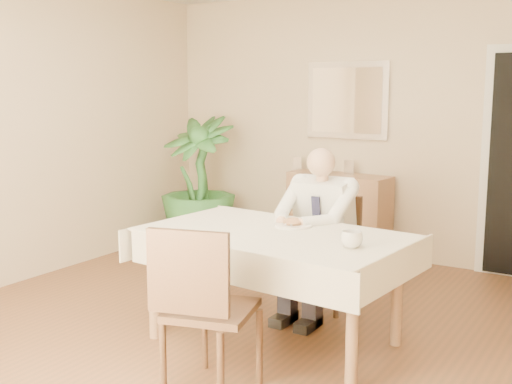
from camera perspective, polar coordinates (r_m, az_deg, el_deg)
The scene contains 16 objects.
room at distance 4.21m, azimuth -2.50°, elevation 4.03°, with size 5.00×5.02×2.60m.
mirror at distance 6.49m, azimuth 8.09°, elevation 8.07°, with size 0.86×0.04×0.76m.
dining_table at distance 4.22m, azimuth 1.59°, elevation -4.69°, with size 1.81×1.17×0.75m.
chair_far at distance 5.02m, azimuth 6.62°, elevation -4.66°, with size 0.44×0.44×0.86m.
chair_near at distance 3.54m, azimuth -4.83°, elevation -9.64°, with size 0.56×0.56×0.96m.
seated_man at distance 4.72m, azimuth 5.20°, elevation -2.89°, with size 0.48×0.72×1.24m.
plate at distance 4.36m, azimuth 3.32°, elevation -2.96°, with size 0.26×0.26×0.02m, color white.
food at distance 4.36m, azimuth 3.32°, elevation -2.67°, with size 0.14×0.14×0.06m, color brown.
knife at distance 4.29m, azimuth 3.41°, elevation -2.94°, with size 0.01×0.01×0.13m, color silver.
fork at distance 4.33m, azimuth 2.47°, elevation -2.83°, with size 0.01×0.01×0.13m, color silver.
coffee_mug at distance 3.82m, azimuth 8.51°, elevation -4.19°, with size 0.13×0.13×0.10m, color white.
sideboard at distance 6.48m, azimuth 7.33°, elevation -2.04°, with size 1.04×0.35×0.83m, color olive.
photo_frame_left at distance 6.64m, azimuth 3.69°, elevation 2.54°, with size 0.10×0.02×0.14m, color silver.
photo_frame_center at distance 6.50m, azimuth 5.75°, elevation 2.36°, with size 0.10×0.02×0.14m, color silver.
photo_frame_right at distance 6.38m, azimuth 8.28°, elevation 2.18°, with size 0.10×0.02×0.14m, color silver.
potted_palm at distance 6.75m, azimuth -5.16°, elevation 0.85°, with size 0.77×0.77×1.38m, color #275C26.
Camera 1 is at (2.35, -3.47, 1.70)m, focal length 45.00 mm.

